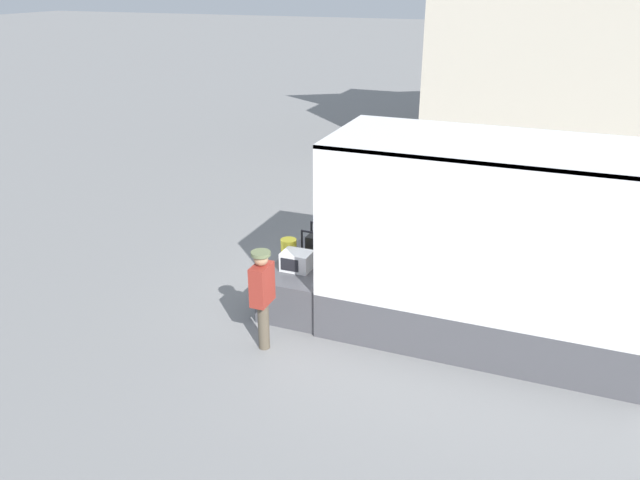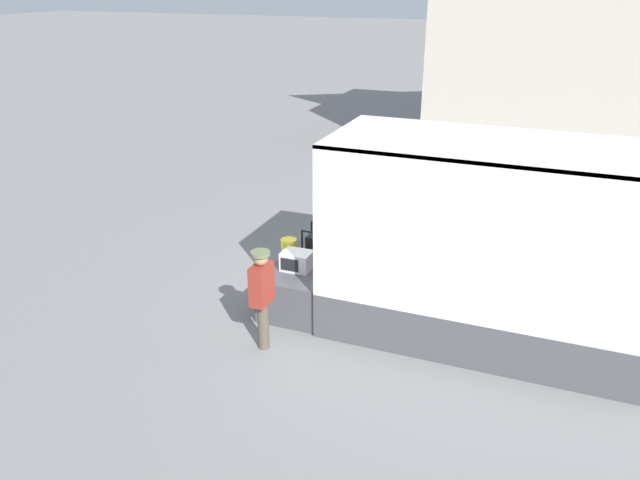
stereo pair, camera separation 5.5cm
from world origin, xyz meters
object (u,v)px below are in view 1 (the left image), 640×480
Objects in this scene: portable_generator at (324,245)px; worker_person at (262,290)px; orange_bucket at (289,249)px; box_truck at (585,297)px; microwave at (297,261)px.

worker_person reaches higher than portable_generator.
portable_generator is 1.69× the size of orange_bucket.
box_truck is at bearing 20.29° from worker_person.
orange_bucket is (-0.52, -0.38, -0.01)m from portable_generator.
microwave is at bearing -175.61° from box_truck.
orange_bucket is 1.72m from worker_person.
microwave is at bearing -47.54° from orange_bucket.
orange_bucket is (-4.95, -0.03, 0.01)m from box_truck.
orange_bucket is 0.23× the size of worker_person.
box_truck is 17.50× the size of orange_bucket.
orange_bucket is at bearing -179.66° from box_truck.
worker_person is (0.01, -1.36, 0.09)m from microwave.
orange_bucket is at bearing -143.93° from portable_generator.
worker_person reaches higher than orange_bucket.
box_truck is at bearing 4.39° from microwave.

